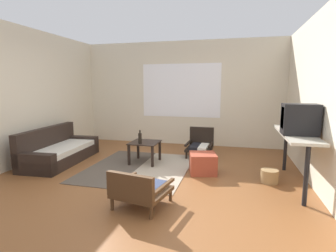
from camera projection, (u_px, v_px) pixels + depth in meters
name	position (u px, v px, depth m)	size (l,w,h in m)	color
ground_plane	(142.00, 183.00, 4.25)	(7.80, 7.80, 0.00)	brown
far_wall_with_window	(181.00, 94.00, 6.97)	(5.60, 0.13, 2.70)	beige
side_wall_right	(328.00, 100.00, 3.67)	(0.12, 6.60, 2.70)	beige
side_wall_left	(15.00, 97.00, 4.99)	(0.12, 6.60, 2.70)	beige
area_rug	(139.00, 168.00, 5.03)	(1.86, 2.22, 0.01)	#4C4238
couch	(59.00, 151.00, 5.41)	(0.89, 1.86, 0.71)	black
coffee_table	(145.00, 146.00, 5.31)	(0.56, 0.58, 0.43)	black
armchair_by_window	(200.00, 144.00, 5.87)	(0.57, 0.64, 0.62)	black
armchair_striped_foreground	(139.00, 189.00, 3.36)	(0.75, 0.74, 0.51)	#472D19
ottoman_orange	(203.00, 163.00, 4.70)	(0.46, 0.46, 0.36)	#993D28
console_shelf	(296.00, 138.00, 4.06)	(0.44, 1.64, 0.84)	#B2AD9E
crt_television	(300.00, 119.00, 3.83)	(0.48, 0.34, 0.45)	black
clay_vase	(292.00, 121.00, 4.33)	(0.24, 0.24, 0.37)	#935B38
glass_bottle	(140.00, 138.00, 5.13)	(0.07, 0.07, 0.27)	black
wicker_basket	(269.00, 176.00, 4.25)	(0.28, 0.28, 0.21)	#9E7A4C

